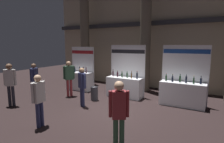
% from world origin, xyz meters
% --- Properties ---
extents(ground_plane, '(27.09, 27.09, 0.00)m').
position_xyz_m(ground_plane, '(0.00, 0.00, 0.00)').
color(ground_plane, black).
extents(hall_colonnade, '(13.54, 1.37, 6.87)m').
position_xyz_m(hall_colonnade, '(0.00, 4.33, 3.38)').
color(hall_colonnade, tan).
rests_on(hall_colonnade, ground_plane).
extents(exhibitor_booth_0, '(1.57, 0.66, 2.44)m').
position_xyz_m(exhibitor_booth_0, '(-3.25, 1.87, 0.62)').
color(exhibitor_booth_0, white).
rests_on(exhibitor_booth_0, ground_plane).
extents(exhibitor_booth_1, '(1.85, 0.66, 2.56)m').
position_xyz_m(exhibitor_booth_1, '(-0.40, 1.86, 0.62)').
color(exhibitor_booth_1, white).
rests_on(exhibitor_booth_1, ground_plane).
extents(exhibitor_booth_2, '(1.91, 0.66, 2.55)m').
position_xyz_m(exhibitor_booth_2, '(2.29, 1.87, 0.63)').
color(exhibitor_booth_2, white).
rests_on(exhibitor_booth_2, ground_plane).
extents(trash_bin, '(0.33, 0.33, 0.65)m').
position_xyz_m(trash_bin, '(-1.38, 0.63, 0.32)').
color(trash_bin, '#38383D').
rests_on(trash_bin, ground_plane).
extents(visitor_1, '(0.47, 0.35, 1.64)m').
position_xyz_m(visitor_1, '(-1.34, -0.29, 0.96)').
color(visitor_1, navy).
rests_on(visitor_1, ground_plane).
extents(visitor_3, '(0.46, 0.36, 1.80)m').
position_xyz_m(visitor_3, '(-3.97, -1.74, 1.07)').
color(visitor_3, '#23232D').
rests_on(visitor_3, ground_plane).
extents(visitor_4, '(0.43, 0.34, 1.75)m').
position_xyz_m(visitor_4, '(1.48, -2.40, 1.02)').
color(visitor_4, '#33563D').
rests_on(visitor_4, ground_plane).
extents(visitor_5, '(0.24, 0.51, 1.67)m').
position_xyz_m(visitor_5, '(-1.29, -2.46, 0.98)').
color(visitor_5, navy).
rests_on(visitor_5, ground_plane).
extents(visitor_7, '(0.40, 0.49, 1.68)m').
position_xyz_m(visitor_7, '(-4.16, -0.44, 1.00)').
color(visitor_7, navy).
rests_on(visitor_7, ground_plane).
extents(visitor_8, '(0.43, 0.47, 1.77)m').
position_xyz_m(visitor_8, '(-2.85, 0.57, 1.07)').
color(visitor_8, maroon).
rests_on(visitor_8, ground_plane).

